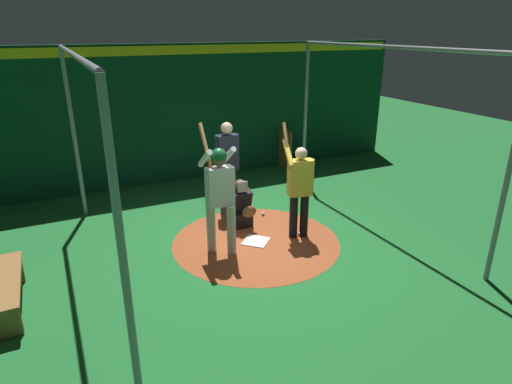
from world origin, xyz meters
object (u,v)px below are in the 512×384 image
object	(u,v)px
batter	(220,190)
bench	(1,281)
visitor	(300,186)
baseball_1	(263,214)
umpire	(227,163)
home_plate	(256,241)
bat_rack	(283,149)
baseball_0	(299,234)
catcher	(241,208)

from	to	relation	value
batter	bench	distance (m)	3.30
batter	visitor	xyz separation A→B (m)	(0.06, 1.48, -0.14)
baseball_1	umpire	bearing A→B (deg)	-130.06
home_plate	bat_rack	distance (m)	4.56
bench	baseball_0	xyz separation A→B (m)	(-0.15, 4.73, -0.40)
visitor	bat_rack	size ratio (longest dim) A/B	1.95
batter	baseball_0	distance (m)	1.85
catcher	baseball_0	xyz separation A→B (m)	(0.87, 0.79, -0.33)
home_plate	baseball_1	xyz separation A→B (m)	(-0.97, 0.63, 0.03)
catcher	baseball_1	world-z (taller)	catcher
batter	baseball_1	world-z (taller)	batter
bat_rack	baseball_1	distance (m)	3.41
umpire	baseball_1	distance (m)	1.26
catcher	baseball_1	size ratio (longest dim) A/B	12.81
bat_rack	umpire	bearing A→B (deg)	-48.23
visitor	baseball_1	world-z (taller)	visitor
batter	umpire	xyz separation A→B (m)	(-1.51, 0.76, -0.05)
home_plate	bench	distance (m)	3.94
visitor	bench	bearing A→B (deg)	-75.78
batter	baseball_0	size ratio (longest dim) A/B	29.16
home_plate	batter	distance (m)	1.31
catcher	bat_rack	bearing A→B (deg)	139.15
visitor	baseball_0	bearing A→B (deg)	81.46
visitor	umpire	bearing A→B (deg)	-143.17
batter	catcher	size ratio (longest dim) A/B	2.28
baseball_1	catcher	bearing A→B (deg)	-67.75
home_plate	visitor	xyz separation A→B (m)	(0.13, 0.79, 0.96)
visitor	baseball_1	bearing A→B (deg)	-159.50
batter	bat_rack	bearing A→B (deg)	138.92
catcher	umpire	distance (m)	1.00
visitor	baseball_0	size ratio (longest dim) A/B	27.66
catcher	baseball_1	bearing A→B (deg)	112.25
catcher	baseball_0	bearing A→B (deg)	42.45
visitor	baseball_1	size ratio (longest dim) A/B	27.66
baseball_1	baseball_0	bearing A→B (deg)	9.64
home_plate	umpire	size ratio (longest dim) A/B	0.22
bench	home_plate	bearing A→B (deg)	94.26
catcher	baseball_1	xyz separation A→B (m)	(-0.25, 0.60, -0.33)
batter	catcher	distance (m)	1.31
visitor	bat_rack	distance (m)	4.27
bench	baseball_0	bearing A→B (deg)	91.83
batter	baseball_1	bearing A→B (deg)	128.35
home_plate	visitor	distance (m)	1.25
batter	baseball_1	size ratio (longest dim) A/B	29.16
catcher	bench	distance (m)	4.06
umpire	home_plate	bearing A→B (deg)	-2.72
home_plate	catcher	distance (m)	0.81
umpire	baseball_1	bearing A→B (deg)	49.94
catcher	visitor	distance (m)	1.29
umpire	batter	bearing A→B (deg)	-26.63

